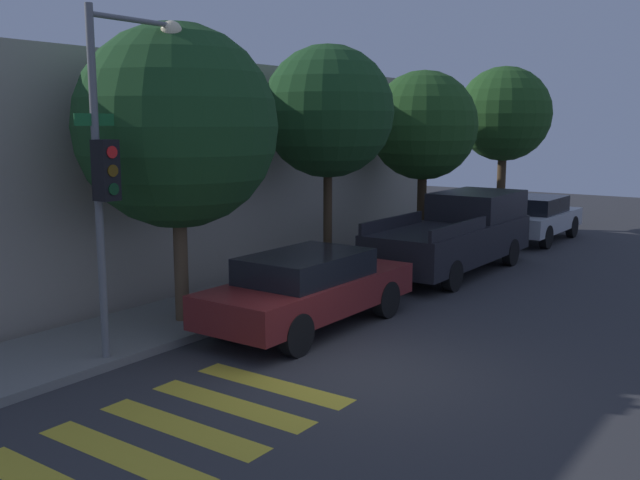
# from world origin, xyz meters

# --- Properties ---
(ground_plane) EXTENTS (60.00, 60.00, 0.00)m
(ground_plane) POSITION_xyz_m (0.00, 0.00, 0.00)
(ground_plane) COLOR #333335
(sidewalk) EXTENTS (26.00, 2.29, 0.14)m
(sidewalk) POSITION_xyz_m (0.00, 4.35, 0.07)
(sidewalk) COLOR slate
(sidewalk) RESTS_ON ground
(building_row) EXTENTS (26.00, 6.00, 5.14)m
(building_row) POSITION_xyz_m (0.00, 8.89, 2.57)
(building_row) COLOR #A89E8E
(building_row) RESTS_ON ground
(crosswalk) EXTENTS (4.95, 2.60, 0.00)m
(crosswalk) POSITION_xyz_m (-3.40, 0.80, 0.00)
(crosswalk) COLOR gold
(crosswalk) RESTS_ON ground
(traffic_light_pole) EXTENTS (2.12, 0.56, 5.45)m
(traffic_light_pole) POSITION_xyz_m (-1.63, 3.37, 3.51)
(traffic_light_pole) COLOR slate
(traffic_light_pole) RESTS_ON ground
(sedan_near_corner) EXTENTS (4.65, 1.80, 1.41)m
(sedan_near_corner) POSITION_xyz_m (1.49, 2.10, 0.76)
(sedan_near_corner) COLOR maroon
(sedan_near_corner) RESTS_ON ground
(pickup_truck) EXTENTS (5.80, 2.01, 1.93)m
(pickup_truck) POSITION_xyz_m (7.87, 2.10, 0.98)
(pickup_truck) COLOR black
(pickup_truck) RESTS_ON ground
(sedan_middle) EXTENTS (4.27, 1.87, 1.43)m
(sedan_middle) POSITION_xyz_m (13.70, 2.10, 0.77)
(sedan_middle) COLOR #B7BABF
(sedan_middle) RESTS_ON ground
(tree_near_corner) EXTENTS (3.63, 3.63, 5.50)m
(tree_near_corner) POSITION_xyz_m (0.20, 4.05, 3.67)
(tree_near_corner) COLOR brown
(tree_near_corner) RESTS_ON ground
(tree_midblock) EXTENTS (3.04, 3.04, 5.52)m
(tree_midblock) POSITION_xyz_m (4.91, 4.05, 3.99)
(tree_midblock) COLOR #42301E
(tree_midblock) RESTS_ON ground
(tree_far_end) EXTENTS (3.09, 3.09, 5.22)m
(tree_far_end) POSITION_xyz_m (9.67, 4.05, 3.66)
(tree_far_end) COLOR #42301E
(tree_far_end) RESTS_ON ground
(tree_behind_truck) EXTENTS (3.31, 3.31, 5.71)m
(tree_behind_truck) POSITION_xyz_m (15.78, 4.05, 4.04)
(tree_behind_truck) COLOR #4C3823
(tree_behind_truck) RESTS_ON ground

